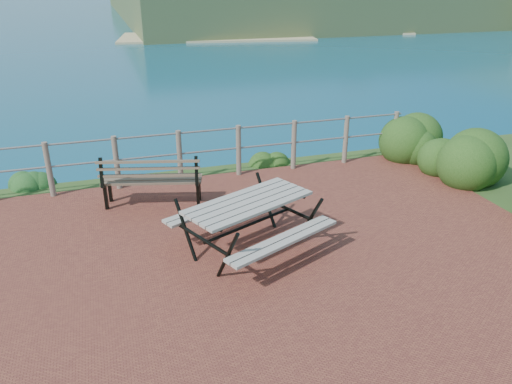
{
  "coord_description": "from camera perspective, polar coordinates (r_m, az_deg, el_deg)",
  "views": [
    {
      "loc": [
        -1.28,
        -5.52,
        3.67
      ],
      "look_at": [
        0.71,
        0.83,
        0.75
      ],
      "focal_mm": 35.0,
      "sensor_mm": 36.0,
      "label": 1
    }
  ],
  "objects": [
    {
      "name": "park_bench",
      "position": [
        8.55,
        -11.85,
        2.27
      ],
      "size": [
        1.71,
        0.82,
        0.94
      ],
      "rotation": [
        0.0,
        0.0,
        -0.26
      ],
      "color": "brown",
      "rests_on": "ground"
    },
    {
      "name": "shrub_lip_west",
      "position": [
        10.45,
        -24.42,
        0.93
      ],
      "size": [
        0.72,
        0.72,
        0.45
      ],
      "primitive_type": "ellipsoid",
      "color": "#1E5120",
      "rests_on": "ground"
    },
    {
      "name": "shrub_right_edge",
      "position": [
        11.37,
        17.86,
        3.7
      ],
      "size": [
        1.13,
        1.13,
        1.61
      ],
      "primitive_type": "ellipsoid",
      "color": "#1A3E13",
      "rests_on": "ground"
    },
    {
      "name": "picnic_table",
      "position": [
        7.02,
        -0.84,
        -3.23
      ],
      "size": [
        1.96,
        1.46,
        0.77
      ],
      "rotation": [
        0.0,
        0.0,
        0.42
      ],
      "color": "gray",
      "rests_on": "ground"
    },
    {
      "name": "shrub_right_front",
      "position": [
        10.62,
        22.62,
        1.59
      ],
      "size": [
        1.24,
        1.24,
        1.77
      ],
      "primitive_type": "ellipsoid",
      "color": "#1A3E13",
      "rests_on": "ground"
    },
    {
      "name": "ground",
      "position": [
        6.75,
        -3.72,
        -9.3
      ],
      "size": [
        10.0,
        7.0,
        0.12
      ],
      "primitive_type": "cube",
      "color": "brown",
      "rests_on": "ground"
    },
    {
      "name": "shrub_lip_east",
      "position": [
        10.57,
        1.76,
        3.38
      ],
      "size": [
        0.76,
        0.76,
        0.5
      ],
      "primitive_type": "ellipsoid",
      "color": "#1A3E13",
      "rests_on": "ground"
    },
    {
      "name": "safety_railing",
      "position": [
        9.48,
        -8.73,
        4.35
      ],
      "size": [
        9.4,
        0.1,
        1.0
      ],
      "color": "#6B5B4C",
      "rests_on": "ground"
    }
  ]
}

